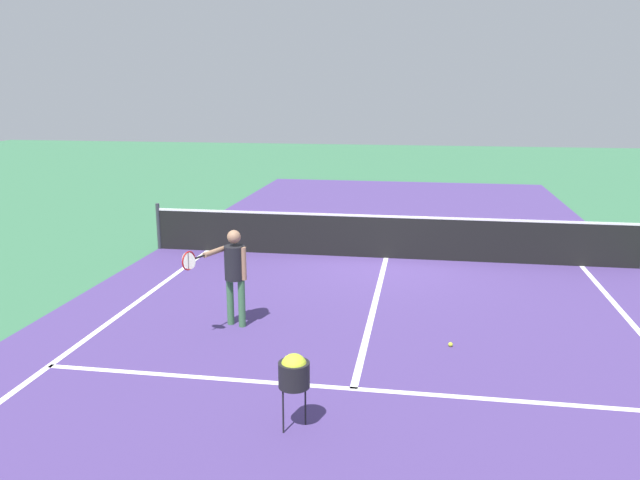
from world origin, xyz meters
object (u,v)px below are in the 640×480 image
Objects in this scene: player_near at (234,268)px; ball_hopper at (294,372)px; net at (387,236)px; tennis_ball_mid_court at (450,344)px.

player_near is 3.30m from ball_hopper.
net reaches higher than tennis_ball_mid_court.
tennis_ball_mid_court is (3.31, -0.30, -0.91)m from player_near.
net is at bearing 104.28° from tennis_ball_mid_court.
player_near is at bearing -114.61° from net.
ball_hopper is 3.21m from tennis_ball_mid_court.
net is at bearing 65.39° from player_near.
ball_hopper is 13.25× the size of tennis_ball_mid_court.
player_near is at bearing 174.85° from tennis_ball_mid_court.
net is 6.95× the size of player_near.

